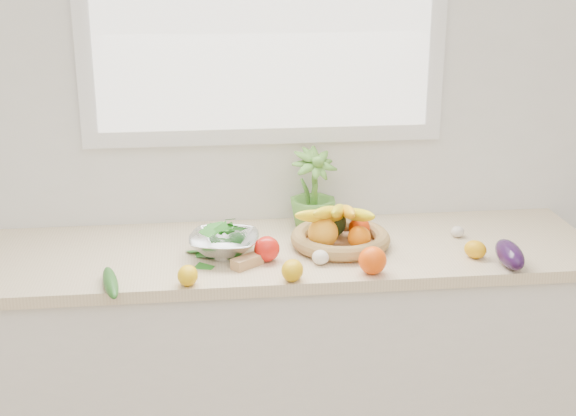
{
  "coord_description": "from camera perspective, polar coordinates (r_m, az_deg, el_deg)",
  "views": [
    {
      "loc": [
        -0.24,
        -0.6,
        1.91
      ],
      "look_at": [
        0.05,
        1.93,
        1.05
      ],
      "focal_mm": 50.0,
      "sensor_mm": 36.0,
      "label": 1
    }
  ],
  "objects": [
    {
      "name": "back_wall",
      "position": [
        2.92,
        -1.71,
        7.57
      ],
      "size": [
        4.5,
        0.02,
        2.7
      ],
      "primitive_type": "cube",
      "color": "white",
      "rests_on": "ground"
    },
    {
      "name": "counter_cabinet",
      "position": [
        2.96,
        -1.03,
        -11.34
      ],
      "size": [
        2.2,
        0.58,
        0.86
      ],
      "primitive_type": "cube",
      "color": "silver",
      "rests_on": "ground"
    },
    {
      "name": "orange_loose",
      "position": [
        2.55,
        6.03,
        -3.72
      ],
      "size": [
        0.12,
        0.12,
        0.09
      ],
      "primitive_type": "sphere",
      "rotation": [
        0.0,
        0.0,
        -0.42
      ],
      "color": "#FF4F08",
      "rests_on": "countertop"
    },
    {
      "name": "garlic_a",
      "position": [
        2.71,
        1.23,
        -2.78
      ],
      "size": [
        0.06,
        0.06,
        0.04
      ],
      "primitive_type": "ellipsoid",
      "rotation": [
        0.0,
        0.0,
        0.34
      ],
      "color": "silver",
      "rests_on": "countertop"
    },
    {
      "name": "lemon_b",
      "position": [
        2.49,
        0.31,
        -4.45
      ],
      "size": [
        0.09,
        0.1,
        0.07
      ],
      "primitive_type": "ellipsoid",
      "rotation": [
        0.0,
        0.0,
        -0.28
      ],
      "color": "#E6AA0C",
      "rests_on": "countertop"
    },
    {
      "name": "lemon_c",
      "position": [
        2.73,
        13.18,
        -2.89
      ],
      "size": [
        0.1,
        0.1,
        0.06
      ],
      "primitive_type": "ellipsoid",
      "rotation": [
        0.0,
        0.0,
        0.8
      ],
      "color": "orange",
      "rests_on": "countertop"
    },
    {
      "name": "lemon_a",
      "position": [
        2.48,
        -7.15,
        -4.78
      ],
      "size": [
        0.07,
        0.08,
        0.06
      ],
      "primitive_type": "ellipsoid",
      "rotation": [
        0.0,
        0.0,
        -0.09
      ],
      "color": "yellow",
      "rests_on": "countertop"
    },
    {
      "name": "garlic_c",
      "position": [
        2.62,
        2.34,
        -3.52
      ],
      "size": [
        0.06,
        0.06,
        0.05
      ],
      "primitive_type": "ellipsoid",
      "rotation": [
        0.0,
        0.0,
        0.03
      ],
      "color": "silver",
      "rests_on": "countertop"
    },
    {
      "name": "colander_with_spinach",
      "position": [
        2.67,
        -4.57,
        -2.22
      ],
      "size": [
        0.26,
        0.26,
        0.12
      ],
      "color": "white",
      "rests_on": "countertop"
    },
    {
      "name": "apple",
      "position": [
        2.63,
        -1.51,
        -2.92
      ],
      "size": [
        0.1,
        0.1,
        0.08
      ],
      "primitive_type": "sphere",
      "rotation": [
        0.0,
        0.0,
        -0.26
      ],
      "color": "red",
      "rests_on": "countertop"
    },
    {
      "name": "garlic_b",
      "position": [
        2.91,
        11.98,
        -1.66
      ],
      "size": [
        0.06,
        0.06,
        0.04
      ],
      "primitive_type": "ellipsoid",
      "rotation": [
        0.0,
        0.0,
        -0.26
      ],
      "color": "silver",
      "rests_on": "countertop"
    },
    {
      "name": "fruit_basket",
      "position": [
        2.76,
        3.68,
        -1.76
      ],
      "size": [
        0.44,
        0.44,
        0.18
      ],
      "color": "tan",
      "rests_on": "countertop"
    },
    {
      "name": "ginger",
      "position": [
        2.6,
        -2.91,
        -3.83
      ],
      "size": [
        0.11,
        0.1,
        0.03
      ],
      "primitive_type": "cube",
      "rotation": [
        0.0,
        0.0,
        0.67
      ],
      "color": "tan",
      "rests_on": "countertop"
    },
    {
      "name": "countertop",
      "position": [
        2.76,
        -1.08,
        -3.25
      ],
      "size": [
        2.24,
        0.62,
        0.04
      ],
      "primitive_type": "cube",
      "color": "beige",
      "rests_on": "counter_cabinet"
    },
    {
      "name": "eggplant",
      "position": [
        2.69,
        15.49,
        -3.2
      ],
      "size": [
        0.08,
        0.2,
        0.08
      ],
      "primitive_type": "ellipsoid",
      "rotation": [
        0.0,
        0.0,
        -0.04
      ],
      "color": "#250E33",
      "rests_on": "countertop"
    },
    {
      "name": "potted_herb",
      "position": [
        2.91,
        1.77,
        1.18
      ],
      "size": [
        0.23,
        0.23,
        0.31
      ],
      "primitive_type": "imported",
      "rotation": [
        0.0,
        0.0,
        0.42
      ],
      "color": "#518B32",
      "rests_on": "countertop"
    },
    {
      "name": "radish",
      "position": [
        2.48,
        -7.22,
        -5.14
      ],
      "size": [
        0.04,
        0.04,
        0.03
      ],
      "primitive_type": "sphere",
      "rotation": [
        0.0,
        0.0,
        -0.4
      ],
      "color": "red",
      "rests_on": "countertop"
    },
    {
      "name": "cucumber",
      "position": [
        2.49,
        -12.51,
        -5.19
      ],
      "size": [
        0.08,
        0.24,
        0.04
      ],
      "primitive_type": "ellipsoid",
      "rotation": [
        0.0,
        0.0,
        0.18
      ],
      "color": "#194E17",
      "rests_on": "countertop"
    }
  ]
}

